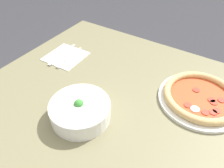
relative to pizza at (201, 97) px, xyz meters
The scene contains 6 objects.
dining_table 0.27m from the pizza, 36.70° to the left, with size 1.19×0.87×0.75m.
pizza is the anchor object (origin of this frame).
bowl 0.43m from the pizza, 43.22° to the left, with size 0.20×0.20×0.08m.
napkin 0.61m from the pizza, ahead, with size 0.17×0.17×0.00m.
fork 0.58m from the pizza, ahead, with size 0.03×0.18×0.00m.
knife 0.63m from the pizza, ahead, with size 0.03×0.19×0.01m.
Camera 1 is at (-0.22, 0.51, 1.32)m, focal length 35.00 mm.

